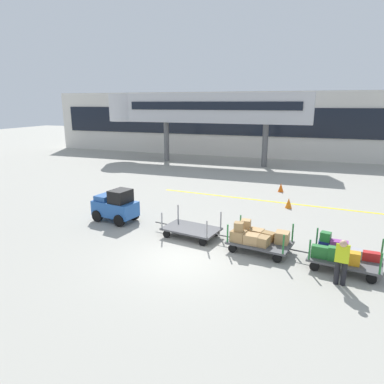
{
  "coord_description": "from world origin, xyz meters",
  "views": [
    {
      "loc": [
        4.27,
        -10.83,
        5.52
      ],
      "look_at": [
        -1.03,
        3.96,
        1.46
      ],
      "focal_mm": 32.42,
      "sensor_mm": 36.0,
      "label": 1
    }
  ],
  "objects_px": {
    "baggage_tug": "(116,206)",
    "baggage_cart_lead": "(191,229)",
    "safety_cone_far": "(289,203)",
    "baggage_handler": "(342,260)",
    "baggage_cart_middle": "(257,238)",
    "baggage_cart_tail": "(342,254)",
    "safety_cone_near": "(281,188)"
  },
  "relations": [
    {
      "from": "safety_cone_near",
      "to": "safety_cone_far",
      "type": "bearing_deg",
      "value": -77.63
    },
    {
      "from": "baggage_tug",
      "to": "safety_cone_far",
      "type": "bearing_deg",
      "value": 33.08
    },
    {
      "from": "baggage_tug",
      "to": "baggage_cart_lead",
      "type": "relative_size",
      "value": 0.73
    },
    {
      "from": "baggage_cart_tail",
      "to": "safety_cone_near",
      "type": "xyz_separation_m",
      "value": [
        -3.03,
        10.15,
        -0.24
      ]
    },
    {
      "from": "baggage_handler",
      "to": "safety_cone_near",
      "type": "relative_size",
      "value": 2.84
    },
    {
      "from": "safety_cone_far",
      "to": "baggage_handler",
      "type": "bearing_deg",
      "value": -74.68
    },
    {
      "from": "baggage_cart_tail",
      "to": "safety_cone_far",
      "type": "distance_m",
      "value": 7.06
    },
    {
      "from": "baggage_cart_tail",
      "to": "baggage_handler",
      "type": "height_order",
      "value": "baggage_handler"
    },
    {
      "from": "safety_cone_near",
      "to": "baggage_cart_middle",
      "type": "bearing_deg",
      "value": -89.56
    },
    {
      "from": "baggage_cart_lead",
      "to": "baggage_tug",
      "type": "bearing_deg",
      "value": 170.05
    },
    {
      "from": "baggage_handler",
      "to": "safety_cone_far",
      "type": "relative_size",
      "value": 2.84
    },
    {
      "from": "baggage_cart_lead",
      "to": "baggage_handler",
      "type": "distance_m",
      "value": 6.16
    },
    {
      "from": "baggage_tug",
      "to": "baggage_cart_lead",
      "type": "xyz_separation_m",
      "value": [
        4.1,
        -0.72,
        -0.41
      ]
    },
    {
      "from": "baggage_tug",
      "to": "baggage_handler",
      "type": "relative_size",
      "value": 1.45
    },
    {
      "from": "baggage_cart_tail",
      "to": "baggage_handler",
      "type": "bearing_deg",
      "value": -94.38
    },
    {
      "from": "baggage_cart_lead",
      "to": "baggage_cart_tail",
      "type": "distance_m",
      "value": 5.89
    },
    {
      "from": "baggage_cart_middle",
      "to": "baggage_tug",
      "type": "bearing_deg",
      "value": 170.1
    },
    {
      "from": "baggage_tug",
      "to": "safety_cone_far",
      "type": "relative_size",
      "value": 4.11
    },
    {
      "from": "safety_cone_near",
      "to": "baggage_cart_lead",
      "type": "bearing_deg",
      "value": -106.84
    },
    {
      "from": "baggage_cart_lead",
      "to": "safety_cone_far",
      "type": "distance_m",
      "value": 6.7
    },
    {
      "from": "baggage_cart_middle",
      "to": "baggage_cart_tail",
      "type": "height_order",
      "value": "baggage_cart_middle"
    },
    {
      "from": "baggage_cart_tail",
      "to": "safety_cone_near",
      "type": "relative_size",
      "value": 5.6
    },
    {
      "from": "baggage_cart_tail",
      "to": "safety_cone_near",
      "type": "bearing_deg",
      "value": 106.62
    },
    {
      "from": "baggage_cart_middle",
      "to": "safety_cone_far",
      "type": "distance_m",
      "value": 6.23
    },
    {
      "from": "baggage_cart_tail",
      "to": "baggage_tug",
      "type": "bearing_deg",
      "value": 170.24
    },
    {
      "from": "baggage_cart_tail",
      "to": "safety_cone_near",
      "type": "height_order",
      "value": "baggage_cart_tail"
    },
    {
      "from": "safety_cone_far",
      "to": "baggage_tug",
      "type": "bearing_deg",
      "value": -146.92
    },
    {
      "from": "baggage_cart_lead",
      "to": "baggage_cart_middle",
      "type": "relative_size",
      "value": 1.0
    },
    {
      "from": "baggage_tug",
      "to": "baggage_cart_lead",
      "type": "distance_m",
      "value": 4.18
    },
    {
      "from": "baggage_cart_lead",
      "to": "safety_cone_far",
      "type": "height_order",
      "value": "baggage_cart_lead"
    },
    {
      "from": "baggage_handler",
      "to": "safety_cone_far",
      "type": "bearing_deg",
      "value": 105.32
    },
    {
      "from": "baggage_tug",
      "to": "baggage_cart_middle",
      "type": "height_order",
      "value": "baggage_tug"
    }
  ]
}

